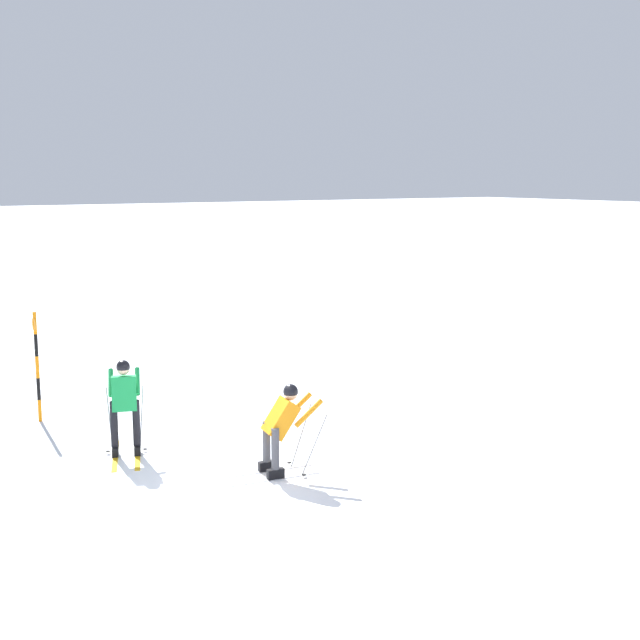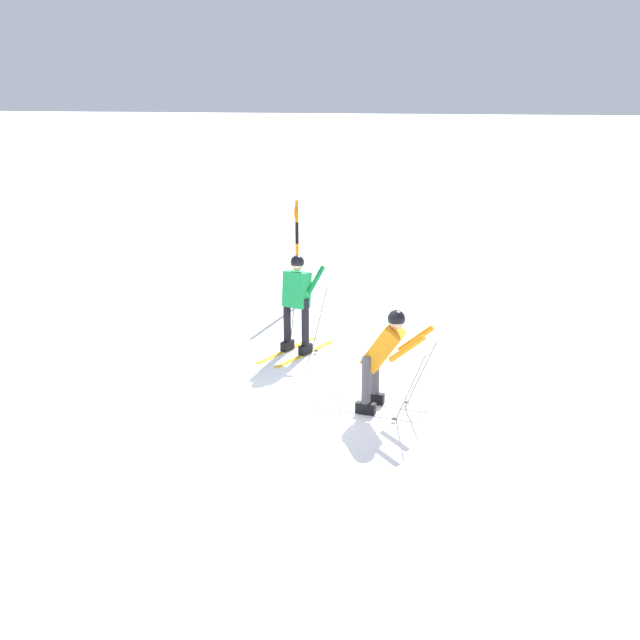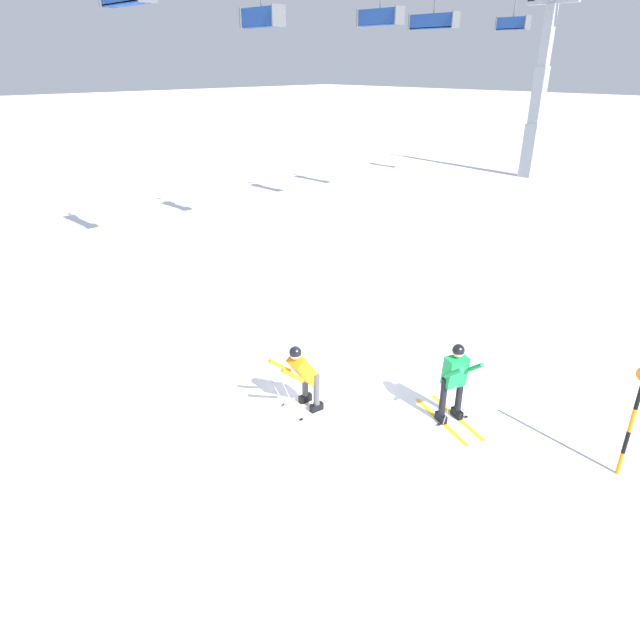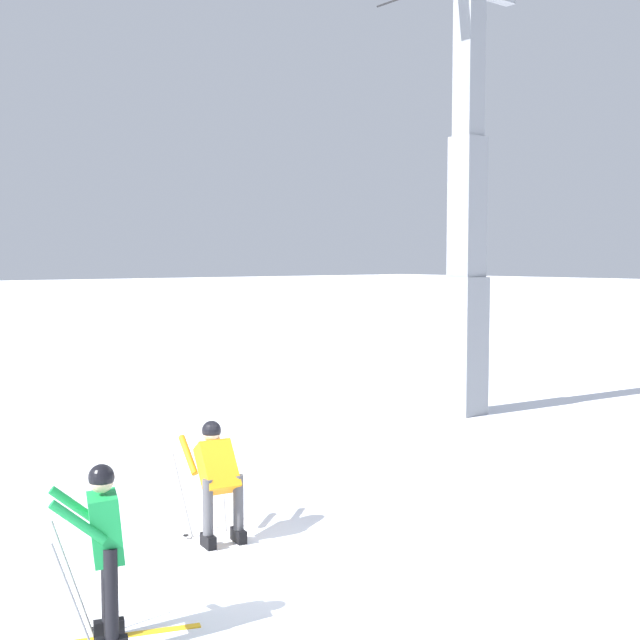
% 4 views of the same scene
% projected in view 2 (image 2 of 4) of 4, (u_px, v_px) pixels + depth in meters
% --- Properties ---
extents(ground_plane, '(260.00, 260.00, 0.00)m').
position_uv_depth(ground_plane, '(297.00, 406.00, 11.57)').
color(ground_plane, white).
extents(skier_carving_main, '(1.73, 0.84, 1.65)m').
position_uv_depth(skier_carving_main, '(384.00, 352.00, 11.15)').
color(skier_carving_main, white).
rests_on(skier_carving_main, ground_plane).
extents(trail_marker_pole, '(0.07, 0.28, 2.22)m').
position_uv_depth(trail_marker_pole, '(297.00, 250.00, 16.50)').
color(trail_marker_pole, orange).
rests_on(trail_marker_pole, ground_plane).
extents(skier_distant_uphill, '(1.05, 1.77, 1.73)m').
position_uv_depth(skier_distant_uphill, '(297.00, 297.00, 13.67)').
color(skier_distant_uphill, yellow).
rests_on(skier_distant_uphill, ground_plane).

